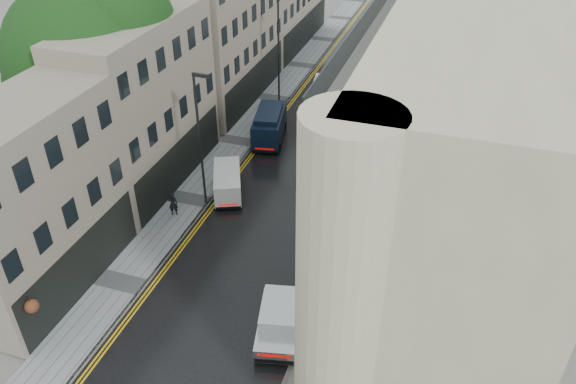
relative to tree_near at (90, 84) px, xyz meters
The scene contains 15 objects.
road 16.14m from the tree_near, 30.96° to the left, with size 9.00×85.00×0.02m, color black.
left_sidewalk 12.16m from the tree_near, 48.44° to the left, with size 2.70×85.00×0.12m, color gray.
right_sidewalk 20.59m from the tree_near, 22.73° to the left, with size 1.80×85.00×0.12m, color slate.
old_shop_row 10.50m from the tree_near, 73.04° to the left, with size 4.50×56.00×12.00m, color gray, non-canonical shape.
modern_block 23.58m from the tree_near, 14.74° to the left, with size 8.00×40.00×14.00m, color beige, non-canonical shape.
tree_near is the anchor object (origin of this frame).
tree_far 13.02m from the tree_near, 88.68° to the left, with size 9.24×9.24×12.46m, color black, non-canonical shape.
cream_bus 15.20m from the tree_near, 34.67° to the left, with size 2.36×10.38×2.83m, color white, non-canonical shape.
white_lorry 23.11m from the tree_near, 51.30° to the left, with size 2.26×7.54×3.96m, color white, non-canonical shape.
silver_hatchback 19.98m from the tree_near, 36.43° to the right, with size 1.91×4.36×1.64m, color #ACADB1, non-canonical shape.
white_van 10.52m from the tree_near, ahead, with size 1.70×3.96×1.79m, color white, non-canonical shape.
navy_van 12.00m from the tree_near, 39.34° to the left, with size 2.05×5.13×2.62m, color black, non-canonical shape.
pedestrian 9.23m from the tree_near, 22.36° to the right, with size 0.58×0.38×1.59m, color black.
lamp_post_near 8.21m from the tree_near, ahead, with size 1.00×0.22×8.86m, color black, non-canonical shape.
lamp_post_far 16.90m from the tree_near, 63.91° to the left, with size 1.01×0.22×8.99m, color black, non-canonical shape.
Camera 1 is at (9.66, -7.50, 21.02)m, focal length 35.00 mm.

